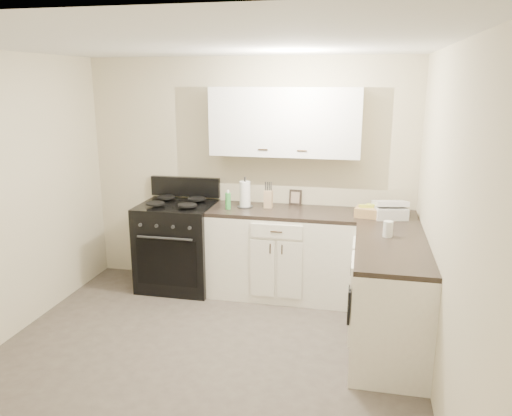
% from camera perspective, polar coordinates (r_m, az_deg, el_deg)
% --- Properties ---
extents(floor, '(3.60, 3.60, 0.00)m').
position_cam_1_polar(floor, '(4.32, -6.45, -17.16)').
color(floor, '#473F38').
rests_on(floor, ground).
extents(ceiling, '(3.60, 3.60, 0.00)m').
position_cam_1_polar(ceiling, '(3.69, -7.58, 18.10)').
color(ceiling, white).
rests_on(ceiling, wall_back).
extents(wall_back, '(3.60, 0.00, 3.60)m').
position_cam_1_polar(wall_back, '(5.51, -0.88, 3.89)').
color(wall_back, beige).
rests_on(wall_back, ground).
extents(wall_right, '(0.00, 3.60, 3.60)m').
position_cam_1_polar(wall_right, '(3.66, 20.74, -2.46)').
color(wall_right, beige).
rests_on(wall_right, ground).
extents(wall_front, '(3.60, 0.00, 3.60)m').
position_cam_1_polar(wall_front, '(2.30, -21.98, -12.53)').
color(wall_front, beige).
rests_on(wall_front, ground).
extents(base_cabinets_back, '(1.55, 0.60, 0.90)m').
position_cam_1_polar(base_cabinets_back, '(5.35, 2.88, -5.32)').
color(base_cabinets_back, white).
rests_on(base_cabinets_back, floor).
extents(base_cabinets_right, '(0.60, 1.90, 0.90)m').
position_cam_1_polar(base_cabinets_right, '(4.70, 14.75, -8.70)').
color(base_cabinets_right, white).
rests_on(base_cabinets_right, floor).
extents(countertop_back, '(1.55, 0.60, 0.04)m').
position_cam_1_polar(countertop_back, '(5.21, 2.95, -0.45)').
color(countertop_back, black).
rests_on(countertop_back, base_cabinets_back).
extents(countertop_right, '(0.60, 1.90, 0.04)m').
position_cam_1_polar(countertop_right, '(4.54, 15.13, -3.22)').
color(countertop_right, black).
rests_on(countertop_right, base_cabinets_right).
extents(upper_cabinets, '(1.55, 0.30, 0.70)m').
position_cam_1_polar(upper_cabinets, '(5.20, 3.35, 9.80)').
color(upper_cabinets, white).
rests_on(upper_cabinets, wall_back).
extents(stove, '(0.80, 0.69, 0.97)m').
position_cam_1_polar(stove, '(5.62, -8.88, -4.42)').
color(stove, black).
rests_on(stove, floor).
extents(knife_block, '(0.09, 0.08, 0.19)m').
position_cam_1_polar(knife_block, '(5.28, 1.41, 1.03)').
color(knife_block, tan).
rests_on(knife_block, countertop_back).
extents(paper_towel, '(0.14, 0.14, 0.28)m').
position_cam_1_polar(paper_towel, '(5.30, -1.27, 1.57)').
color(paper_towel, white).
rests_on(paper_towel, countertop_back).
extents(soap_bottle, '(0.08, 0.08, 0.17)m').
position_cam_1_polar(soap_bottle, '(5.23, -3.21, 0.81)').
color(soap_bottle, green).
rests_on(soap_bottle, countertop_back).
extents(picture_frame, '(0.14, 0.06, 0.17)m').
position_cam_1_polar(picture_frame, '(5.42, 4.52, 1.23)').
color(picture_frame, black).
rests_on(picture_frame, countertop_back).
extents(wicker_basket, '(0.30, 0.23, 0.09)m').
position_cam_1_polar(wicker_basket, '(5.06, 12.87, -0.49)').
color(wicker_basket, tan).
rests_on(wicker_basket, countertop_right).
extents(countertop_grill, '(0.36, 0.34, 0.11)m').
position_cam_1_polar(countertop_grill, '(5.09, 15.02, -0.41)').
color(countertop_grill, white).
rests_on(countertop_grill, countertop_right).
extents(glass_jar, '(0.11, 0.11, 0.14)m').
position_cam_1_polar(glass_jar, '(4.45, 14.85, -2.33)').
color(glass_jar, silver).
rests_on(glass_jar, countertop_right).
extents(oven_mitt_near, '(0.02, 0.16, 0.28)m').
position_cam_1_polar(oven_mitt_near, '(4.20, 10.59, -10.83)').
color(oven_mitt_near, black).
rests_on(oven_mitt_near, base_cabinets_right).
extents(oven_mitt_far, '(0.02, 0.16, 0.28)m').
position_cam_1_polar(oven_mitt_far, '(4.31, 10.60, -10.91)').
color(oven_mitt_far, black).
rests_on(oven_mitt_far, base_cabinets_right).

